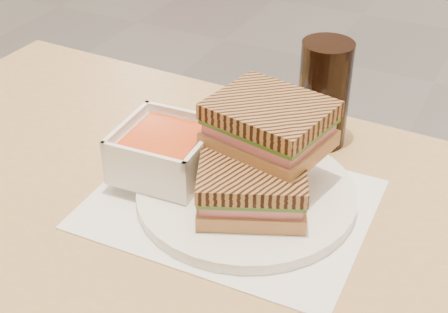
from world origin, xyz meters
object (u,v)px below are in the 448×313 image
at_px(cola_glass, 324,94).
at_px(plate, 246,194).
at_px(soup_bowl, 165,153).
at_px(panini_lower, 252,187).

bearing_deg(cola_glass, plate, -101.23).
bearing_deg(plate, soup_bowl, -174.90).
relative_size(panini_lower, cola_glass, 1.03).
height_order(plate, cola_glass, cola_glass).
relative_size(plate, soup_bowl, 2.25).
height_order(panini_lower, cola_glass, cola_glass).
relative_size(plate, panini_lower, 1.75).
height_order(plate, panini_lower, panini_lower).
bearing_deg(cola_glass, panini_lower, -94.32).
distance_m(plate, panini_lower, 0.05).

